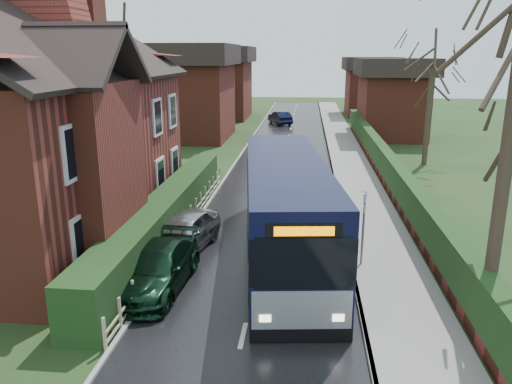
# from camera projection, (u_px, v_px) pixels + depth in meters

# --- Properties ---
(ground) EXTENTS (140.00, 140.00, 0.00)m
(ground) POSITION_uv_depth(u_px,v_px,m) (252.00, 299.00, 14.40)
(ground) COLOR #2B3F1B
(ground) RESTS_ON ground
(road) EXTENTS (6.00, 100.00, 0.02)m
(road) POSITION_uv_depth(u_px,v_px,m) (274.00, 201.00, 23.99)
(road) COLOR black
(road) RESTS_ON ground
(pavement) EXTENTS (2.50, 100.00, 0.14)m
(pavement) POSITION_uv_depth(u_px,v_px,m) (364.00, 202.00, 23.56)
(pavement) COLOR slate
(pavement) RESTS_ON ground
(kerb_right) EXTENTS (0.12, 100.00, 0.14)m
(kerb_right) POSITION_uv_depth(u_px,v_px,m) (338.00, 201.00, 23.68)
(kerb_right) COLOR gray
(kerb_right) RESTS_ON ground
(kerb_left) EXTENTS (0.12, 100.00, 0.10)m
(kerb_left) POSITION_uv_depth(u_px,v_px,m) (212.00, 198.00, 24.27)
(kerb_left) COLOR gray
(kerb_left) RESTS_ON ground
(front_hedge) EXTENTS (1.20, 16.00, 1.60)m
(front_hedge) POSITION_uv_depth(u_px,v_px,m) (166.00, 215.00, 19.36)
(front_hedge) COLOR #1C3313
(front_hedge) RESTS_ON ground
(picket_fence) EXTENTS (0.10, 16.00, 0.90)m
(picket_fence) POSITION_uv_depth(u_px,v_px,m) (185.00, 224.00, 19.38)
(picket_fence) COLOR tan
(picket_fence) RESTS_ON ground
(right_wall_hedge) EXTENTS (0.60, 50.00, 1.80)m
(right_wall_hedge) POSITION_uv_depth(u_px,v_px,m) (399.00, 183.00, 23.16)
(right_wall_hedge) COLOR maroon
(right_wall_hedge) RESTS_ON ground
(brick_house) EXTENTS (9.30, 14.60, 10.30)m
(brick_house) POSITION_uv_depth(u_px,v_px,m) (34.00, 122.00, 18.66)
(brick_house) COLOR maroon
(brick_house) RESTS_ON ground
(bus) EXTENTS (3.83, 11.34, 3.38)m
(bus) POSITION_uv_depth(u_px,v_px,m) (285.00, 210.00, 17.02)
(bus) COLOR black
(bus) RESTS_ON ground
(car_silver) EXTENTS (2.31, 4.21, 1.36)m
(car_silver) POSITION_uv_depth(u_px,v_px,m) (184.00, 232.00, 17.82)
(car_silver) COLOR #B4B4B9
(car_silver) RESTS_ON ground
(car_green) EXTENTS (2.04, 4.50, 1.28)m
(car_green) POSITION_uv_depth(u_px,v_px,m) (157.00, 268.00, 14.92)
(car_green) COLOR black
(car_green) RESTS_ON ground
(car_distant) EXTENTS (2.74, 4.10, 1.28)m
(car_distant) POSITION_uv_depth(u_px,v_px,m) (280.00, 118.00, 50.07)
(car_distant) COLOR black
(car_distant) RESTS_ON ground
(bus_stop_sign) EXTENTS (0.15, 0.40, 2.62)m
(bus_stop_sign) POSITION_uv_depth(u_px,v_px,m) (364.00, 218.00, 16.04)
(bus_stop_sign) COLOR slate
(bus_stop_sign) RESTS_ON ground
(tree_right_far) EXTENTS (4.54, 4.54, 8.78)m
(tree_right_far) POSITION_uv_depth(u_px,v_px,m) (434.00, 59.00, 30.13)
(tree_right_far) COLOR #352A1F
(tree_right_far) RESTS_ON ground
(tree_house_side) EXTENTS (4.56, 4.56, 10.37)m
(tree_house_side) POSITION_uv_depth(u_px,v_px,m) (127.00, 38.00, 30.53)
(tree_house_side) COLOR #342A1E
(tree_house_side) RESTS_ON ground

